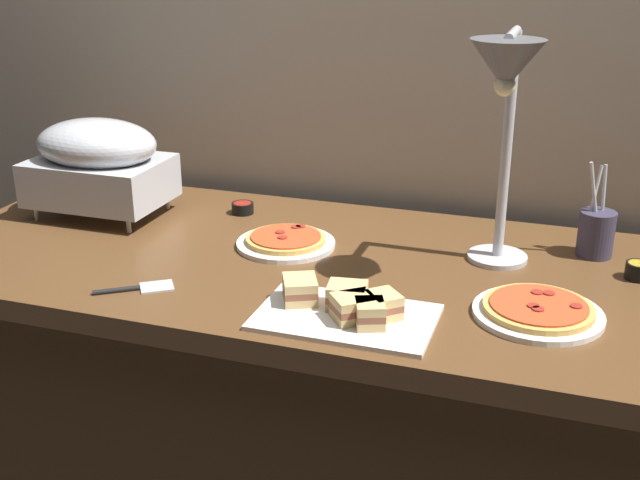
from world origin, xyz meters
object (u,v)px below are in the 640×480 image
object	(u,v)px
sauce_cup_near	(638,270)
utensil_holder	(596,232)
chafing_dish	(98,162)
pizza_plate_center	(286,241)
heat_lamp	(506,92)
sandwich_platter	(346,308)
sauce_cup_far	(243,208)
serving_spatula	(138,288)
pizza_plate_front	(538,311)

from	to	relation	value
sauce_cup_near	utensil_holder	distance (m)	0.15
sauce_cup_near	utensil_holder	bearing A→B (deg)	129.64
chafing_dish	pizza_plate_center	bearing A→B (deg)	-6.21
chafing_dish	heat_lamp	bearing A→B (deg)	-5.97
utensil_holder	sauce_cup_near	bearing A→B (deg)	-50.36
pizza_plate_center	sandwich_platter	xyz separation A→B (m)	(0.25, -0.33, 0.01)
chafing_dish	sauce_cup_far	bearing A→B (deg)	20.26
sauce_cup_far	serving_spatula	xyz separation A→B (m)	(-0.01, -0.53, -0.01)
sauce_cup_far	utensil_holder	xyz separation A→B (m)	(0.92, -0.01, 0.04)
sauce_cup_far	pizza_plate_front	bearing A→B (deg)	-25.55
sauce_cup_far	chafing_dish	bearing A→B (deg)	-159.74
chafing_dish	sandwich_platter	distance (m)	0.91
chafing_dish	serving_spatula	world-z (taller)	chafing_dish
chafing_dish	heat_lamp	xyz separation A→B (m)	(1.06, -0.11, 0.27)
utensil_holder	sandwich_platter	bearing A→B (deg)	-132.39
pizza_plate_center	utensil_holder	xyz separation A→B (m)	(0.72, 0.18, 0.05)
pizza_plate_front	serving_spatula	size ratio (longest dim) A/B	1.64
heat_lamp	sauce_cup_far	xyz separation A→B (m)	(-0.70, 0.24, -0.40)
chafing_dish	sauce_cup_near	world-z (taller)	chafing_dish
pizza_plate_center	sauce_cup_far	bearing A→B (deg)	136.21
heat_lamp	serving_spatula	bearing A→B (deg)	-157.73
serving_spatula	sandwich_platter	bearing A→B (deg)	1.75
sandwich_platter	sauce_cup_near	xyz separation A→B (m)	(0.56, 0.39, -0.00)
heat_lamp	chafing_dish	bearing A→B (deg)	174.03
heat_lamp	pizza_plate_front	size ratio (longest dim) A/B	2.06
chafing_dish	heat_lamp	distance (m)	1.10
sauce_cup_near	sauce_cup_far	distance (m)	1.02
pizza_plate_front	pizza_plate_center	size ratio (longest dim) A/B	1.07
heat_lamp	sauce_cup_near	size ratio (longest dim) A/B	9.52
pizza_plate_front	chafing_dish	bearing A→B (deg)	167.55
pizza_plate_center	sauce_cup_far	xyz separation A→B (m)	(-0.20, 0.19, 0.00)
chafing_dish	pizza_plate_front	size ratio (longest dim) A/B	1.35
utensil_holder	pizza_plate_front	bearing A→B (deg)	-104.91
sauce_cup_near	serving_spatula	distance (m)	1.10
chafing_dish	pizza_plate_center	world-z (taller)	chafing_dish
heat_lamp	sandwich_platter	bearing A→B (deg)	-131.75
utensil_holder	sauce_cup_far	bearing A→B (deg)	179.16
pizza_plate_front	sandwich_platter	xyz separation A→B (m)	(-0.36, -0.13, 0.01)
chafing_dish	pizza_plate_center	xyz separation A→B (m)	(0.56, -0.06, -0.14)
pizza_plate_center	sauce_cup_far	world-z (taller)	same
pizza_plate_center	serving_spatula	size ratio (longest dim) A/B	1.53
utensil_holder	chafing_dish	bearing A→B (deg)	-174.71
sauce_cup_near	sauce_cup_far	xyz separation A→B (m)	(-1.01, 0.13, -0.00)
sandwich_platter	serving_spatula	xyz separation A→B (m)	(-0.47, -0.01, -0.02)
sandwich_platter	utensil_holder	bearing A→B (deg)	47.61
heat_lamp	utensil_holder	size ratio (longest dim) A/B	2.32
sauce_cup_near	chafing_dish	bearing A→B (deg)	-179.85
pizza_plate_front	sandwich_platter	size ratio (longest dim) A/B	0.74
pizza_plate_center	sauce_cup_near	xyz separation A→B (m)	(0.81, 0.06, 0.01)
pizza_plate_front	utensil_holder	world-z (taller)	utensil_holder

